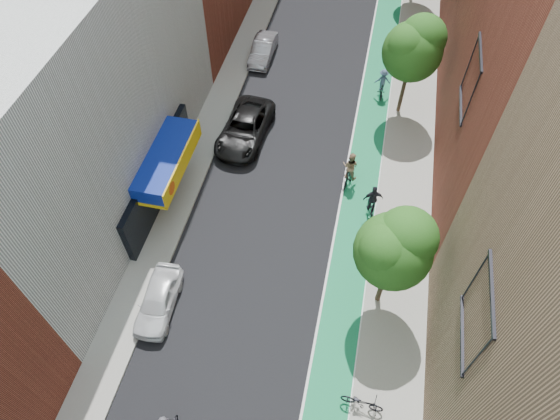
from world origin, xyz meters
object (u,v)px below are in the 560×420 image
Objects in this scene: parked_car_silver at (263,50)px; cyclist_lane_mid at (372,204)px; parked_car_white at (158,300)px; cyclist_lane_far at (382,84)px; parked_car_black at (245,128)px; cyclist_lane_near at (350,170)px.

cyclist_lane_mid is (9.10, -12.63, 0.22)m from parked_car_silver.
cyclist_lane_mid is (9.30, 7.83, 0.22)m from parked_car_white.
parked_car_silver is (0.20, 20.47, 0.00)m from parked_car_white.
cyclist_lane_mid is at bearing 36.98° from parked_car_white.
parked_car_silver is 9.02m from cyclist_lane_far.
parked_car_white is at bearing -91.12° from parked_car_black.
parked_car_black is at bearing -8.35° from cyclist_lane_near.
parked_car_silver is 13.00m from cyclist_lane_near.
parked_car_white is 1.81× the size of cyclist_lane_mid.
cyclist_lane_near is 8.30m from cyclist_lane_far.
cyclist_lane_mid reaches higher than parked_car_white.
cyclist_lane_near reaches higher than cyclist_lane_far.
parked_car_silver is 1.88× the size of cyclist_lane_mid.
parked_car_silver is 2.08× the size of cyclist_lane_far.
cyclist_lane_mid is 1.11× the size of cyclist_lane_far.
parked_car_silver reaches higher than parked_car_white.
cyclist_lane_mid reaches higher than cyclist_lane_far.
parked_car_black is 2.87× the size of cyclist_lane_far.
parked_car_white is 12.16m from cyclist_lane_mid.
cyclist_lane_near reaches higher than parked_car_black.
parked_car_black reaches higher than parked_car_silver.
cyclist_lane_far is at bearing -102.83° from cyclist_lane_mid.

